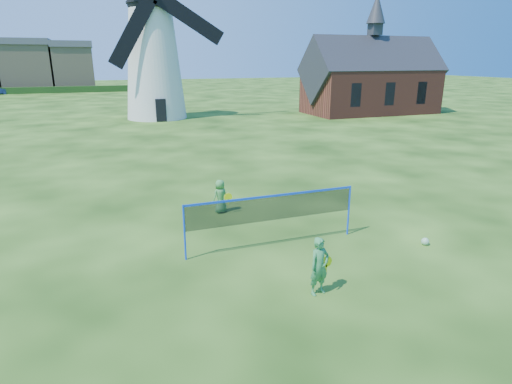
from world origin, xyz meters
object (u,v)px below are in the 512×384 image
object	(u,v)px
chapel	(371,81)
player_girl	(319,266)
badminton_net	(272,209)
player_boy	(220,196)
play_ball	(425,241)
windmill	(153,54)

from	to	relation	value
chapel	player_girl	world-z (taller)	chapel
chapel	badminton_net	size ratio (longest dim) A/B	2.60
player_boy	play_ball	distance (m)	6.75
chapel	player_boy	world-z (taller)	chapel
chapel	windmill	bearing A→B (deg)	170.85
chapel	player_girl	distance (m)	35.98
play_ball	windmill	bearing A→B (deg)	96.29
player_boy	play_ball	bearing A→B (deg)	114.89
badminton_net	play_ball	distance (m)	4.56
windmill	chapel	distance (m)	20.87
windmill	player_boy	world-z (taller)	windmill
chapel	player_girl	size ratio (longest dim) A/B	9.56
player_girl	badminton_net	bearing A→B (deg)	78.61
badminton_net	player_girl	size ratio (longest dim) A/B	3.68
chapel	play_ball	world-z (taller)	chapel
chapel	player_boy	size ratio (longest dim) A/B	11.15
badminton_net	player_boy	world-z (taller)	badminton_net
chapel	badminton_net	world-z (taller)	chapel
windmill	play_ball	world-z (taller)	windmill
windmill	play_ball	bearing A→B (deg)	-83.71
chapel	player_boy	distance (m)	31.78
badminton_net	play_ball	size ratio (longest dim) A/B	22.95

